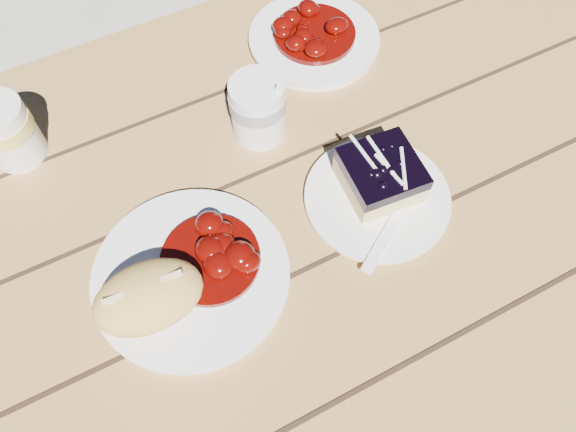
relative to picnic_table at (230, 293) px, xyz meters
name	(u,v)px	position (x,y,z in m)	size (l,w,h in m)	color
ground	(251,381)	(0.00, 0.00, -0.59)	(60.00, 60.00, 0.00)	#ACA79B
picnic_table	(230,293)	(0.00, 0.00, 0.00)	(2.00, 1.55, 0.75)	olive
main_plate	(191,277)	(-0.05, -0.03, 0.17)	(0.24, 0.24, 0.02)	white
goulash_stew	(209,254)	(-0.02, -0.02, 0.20)	(0.13, 0.13, 0.04)	#540603
bread_roll	(148,297)	(-0.10, -0.05, 0.21)	(0.13, 0.09, 0.07)	#DEAE55
dessert_plate	(377,199)	(0.22, -0.03, 0.17)	(0.19, 0.19, 0.01)	white
blueberry_cake	(381,175)	(0.23, -0.02, 0.20)	(0.10, 0.10, 0.05)	#DBC477
fork_dessert	(387,234)	(0.20, -0.09, 0.17)	(0.03, 0.16, 0.01)	white
coffee_cup	(258,109)	(0.13, 0.15, 0.21)	(0.08, 0.08, 0.10)	white
second_plate	(314,40)	(0.29, 0.27, 0.17)	(0.20, 0.20, 0.02)	white
second_stew	(315,26)	(0.29, 0.27, 0.20)	(0.13, 0.13, 0.04)	#540603
second_cup	(7,132)	(-0.19, 0.27, 0.21)	(0.08, 0.08, 0.10)	white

